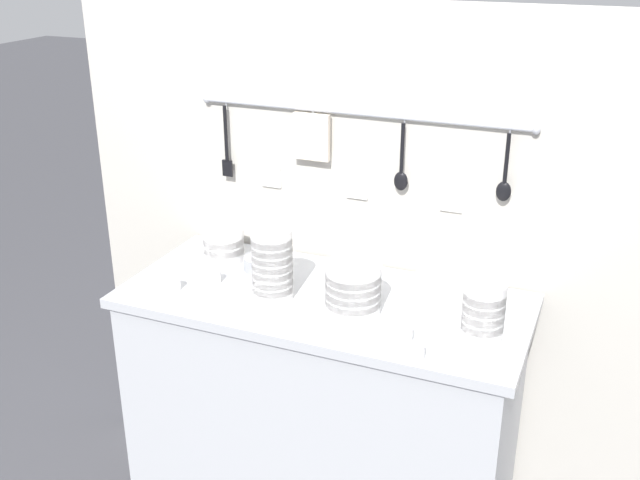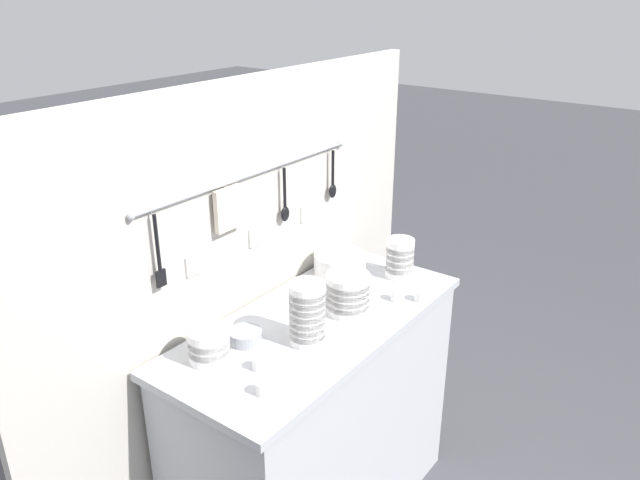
# 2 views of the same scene
# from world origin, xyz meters

# --- Properties ---
(counter) EXTENTS (1.22, 0.54, 0.93)m
(counter) POSITION_xyz_m (0.00, 0.00, 0.47)
(counter) COLOR #ADAFB5
(counter) RESTS_ON ground
(back_wall) EXTENTS (2.02, 0.08, 1.77)m
(back_wall) POSITION_xyz_m (-0.00, 0.31, 0.89)
(back_wall) COLOR #BCB7AD
(back_wall) RESTS_ON ground
(bowl_stack_nested_right) EXTENTS (0.16, 0.16, 0.15)m
(bowl_stack_nested_right) POSITION_xyz_m (0.11, -0.06, 1.01)
(bowl_stack_nested_right) COLOR white
(bowl_stack_nested_right) RESTS_ON counter
(bowl_stack_tall_left) EXTENTS (0.13, 0.13, 0.11)m
(bowl_stack_tall_left) POSITION_xyz_m (-0.41, 0.12, 0.99)
(bowl_stack_tall_left) COLOR white
(bowl_stack_tall_left) RESTS_ON counter
(bowl_stack_wide_centre) EXTENTS (0.11, 0.11, 0.16)m
(bowl_stack_wide_centre) POSITION_xyz_m (0.48, -0.06, 1.02)
(bowl_stack_wide_centre) COLOR white
(bowl_stack_wide_centre) RESTS_ON counter
(bowl_stack_short_front) EXTENTS (0.12, 0.12, 0.22)m
(bowl_stack_short_front) POSITION_xyz_m (-0.14, -0.06, 1.05)
(bowl_stack_short_front) COLOR white
(bowl_stack_short_front) RESTS_ON counter
(plate_stack) EXTENTS (0.21, 0.21, 0.09)m
(plate_stack) POSITION_xyz_m (0.35, 0.15, 0.98)
(plate_stack) COLOR white
(plate_stack) RESTS_ON counter
(steel_mixing_bowl) EXTENTS (0.11, 0.11, 0.04)m
(steel_mixing_bowl) POSITION_xyz_m (-0.26, 0.11, 0.96)
(steel_mixing_bowl) COLOR #93969E
(steel_mixing_bowl) RESTS_ON counter
(cup_back_left) EXTENTS (0.04, 0.04, 0.04)m
(cup_back_left) POSITION_xyz_m (-0.44, -0.13, 0.96)
(cup_back_left) COLOR white
(cup_back_left) RESTS_ON counter
(cup_edge_near) EXTENTS (0.04, 0.04, 0.04)m
(cup_edge_near) POSITION_xyz_m (-0.35, -0.04, 0.96)
(cup_edge_near) COLOR white
(cup_edge_near) RESTS_ON counter
(cup_beside_plates) EXTENTS (0.04, 0.04, 0.04)m
(cup_beside_plates) POSITION_xyz_m (0.35, -0.23, 0.96)
(cup_beside_plates) COLOR white
(cup_beside_plates) RESTS_ON counter
(cup_edge_far) EXTENTS (0.04, 0.04, 0.04)m
(cup_edge_far) POSITION_xyz_m (0.30, -0.16, 0.96)
(cup_edge_far) COLOR white
(cup_edge_far) RESTS_ON counter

